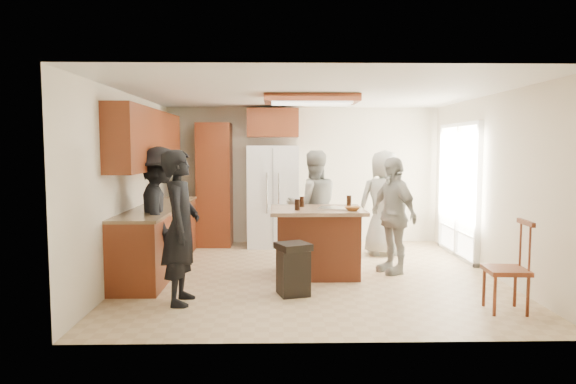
{
  "coord_description": "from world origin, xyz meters",
  "views": [
    {
      "loc": [
        -0.47,
        -7.01,
        1.77
      ],
      "look_at": [
        -0.32,
        0.09,
        1.15
      ],
      "focal_mm": 32.0,
      "sensor_mm": 36.0,
      "label": 1
    }
  ],
  "objects_px": {
    "person_side_right": "(393,215)",
    "refrigerator": "(273,196)",
    "person_behind_right": "(384,203)",
    "kitchen_island": "(317,241)",
    "spindle_chair": "(508,270)",
    "person_counter": "(160,213)",
    "person_front_left": "(181,227)",
    "person_behind_left": "(313,206)",
    "trash_bin": "(293,269)"
  },
  "relations": [
    {
      "from": "person_behind_right",
      "to": "person_counter",
      "type": "distance_m",
      "value": 3.63
    },
    {
      "from": "person_side_right",
      "to": "kitchen_island",
      "type": "xyz_separation_m",
      "value": [
        -1.08,
        -0.12,
        -0.34
      ]
    },
    {
      "from": "person_behind_left",
      "to": "person_counter",
      "type": "distance_m",
      "value": 2.38
    },
    {
      "from": "person_behind_right",
      "to": "kitchen_island",
      "type": "distance_m",
      "value": 1.82
    },
    {
      "from": "person_side_right",
      "to": "refrigerator",
      "type": "relative_size",
      "value": 0.91
    },
    {
      "from": "person_side_right",
      "to": "spindle_chair",
      "type": "height_order",
      "value": "person_side_right"
    },
    {
      "from": "person_front_left",
      "to": "trash_bin",
      "type": "height_order",
      "value": "person_front_left"
    },
    {
      "from": "person_side_right",
      "to": "person_counter",
      "type": "xyz_separation_m",
      "value": [
        -3.19,
        -0.3,
        0.07
      ]
    },
    {
      "from": "person_behind_right",
      "to": "person_counter",
      "type": "height_order",
      "value": "person_counter"
    },
    {
      "from": "person_side_right",
      "to": "refrigerator",
      "type": "bearing_deg",
      "value": -162.79
    },
    {
      "from": "person_behind_right",
      "to": "person_side_right",
      "type": "relative_size",
      "value": 1.05
    },
    {
      "from": "person_behind_right",
      "to": "kitchen_island",
      "type": "bearing_deg",
      "value": 43.76
    },
    {
      "from": "person_side_right",
      "to": "person_counter",
      "type": "distance_m",
      "value": 3.21
    },
    {
      "from": "person_behind_left",
      "to": "person_side_right",
      "type": "xyz_separation_m",
      "value": [
        1.07,
        -0.77,
        -0.04
      ]
    },
    {
      "from": "person_behind_right",
      "to": "kitchen_island",
      "type": "xyz_separation_m",
      "value": [
        -1.2,
        -1.31,
        -0.39
      ]
    },
    {
      "from": "person_behind_left",
      "to": "person_front_left",
      "type": "bearing_deg",
      "value": 42.4
    },
    {
      "from": "person_side_right",
      "to": "person_counter",
      "type": "relative_size",
      "value": 0.92
    },
    {
      "from": "person_side_right",
      "to": "kitchen_island",
      "type": "relative_size",
      "value": 1.28
    },
    {
      "from": "refrigerator",
      "to": "kitchen_island",
      "type": "bearing_deg",
      "value": -73.61
    },
    {
      "from": "person_behind_left",
      "to": "person_behind_right",
      "type": "relative_size",
      "value": 1.0
    },
    {
      "from": "person_behind_right",
      "to": "kitchen_island",
      "type": "relative_size",
      "value": 1.35
    },
    {
      "from": "trash_bin",
      "to": "refrigerator",
      "type": "bearing_deg",
      "value": 94.91
    },
    {
      "from": "kitchen_island",
      "to": "spindle_chair",
      "type": "relative_size",
      "value": 1.29
    },
    {
      "from": "person_behind_left",
      "to": "kitchen_island",
      "type": "height_order",
      "value": "person_behind_left"
    },
    {
      "from": "person_behind_right",
      "to": "refrigerator",
      "type": "distance_m",
      "value": 2.0
    },
    {
      "from": "person_behind_left",
      "to": "spindle_chair",
      "type": "relative_size",
      "value": 1.73
    },
    {
      "from": "person_behind_left",
      "to": "spindle_chair",
      "type": "bearing_deg",
      "value": 117.31
    },
    {
      "from": "spindle_chair",
      "to": "person_counter",
      "type": "bearing_deg",
      "value": 160.2
    },
    {
      "from": "person_front_left",
      "to": "person_behind_left",
      "type": "relative_size",
      "value": 1.01
    },
    {
      "from": "kitchen_island",
      "to": "person_counter",
      "type": "bearing_deg",
      "value": -175.2
    },
    {
      "from": "person_behind_left",
      "to": "person_counter",
      "type": "height_order",
      "value": "person_counter"
    },
    {
      "from": "person_front_left",
      "to": "person_behind_right",
      "type": "xyz_separation_m",
      "value": [
        2.84,
        2.57,
        -0.01
      ]
    },
    {
      "from": "person_side_right",
      "to": "person_behind_left",
      "type": "bearing_deg",
      "value": -148.88
    },
    {
      "from": "person_behind_left",
      "to": "refrigerator",
      "type": "bearing_deg",
      "value": -72.89
    },
    {
      "from": "person_front_left",
      "to": "trash_bin",
      "type": "bearing_deg",
      "value": -76.45
    },
    {
      "from": "person_front_left",
      "to": "person_counter",
      "type": "relative_size",
      "value": 0.98
    },
    {
      "from": "refrigerator",
      "to": "kitchen_island",
      "type": "height_order",
      "value": "refrigerator"
    },
    {
      "from": "person_front_left",
      "to": "person_counter",
      "type": "bearing_deg",
      "value": 24.49
    },
    {
      "from": "person_behind_right",
      "to": "spindle_chair",
      "type": "relative_size",
      "value": 1.73
    },
    {
      "from": "person_counter",
      "to": "kitchen_island",
      "type": "relative_size",
      "value": 1.39
    },
    {
      "from": "person_behind_right",
      "to": "refrigerator",
      "type": "bearing_deg",
      "value": -27.92
    },
    {
      "from": "trash_bin",
      "to": "person_side_right",
      "type": "bearing_deg",
      "value": 36.97
    },
    {
      "from": "spindle_chair",
      "to": "trash_bin",
      "type": "bearing_deg",
      "value": 163.68
    },
    {
      "from": "person_counter",
      "to": "kitchen_island",
      "type": "xyz_separation_m",
      "value": [
        2.12,
        0.18,
        -0.42
      ]
    },
    {
      "from": "person_behind_right",
      "to": "person_counter",
      "type": "bearing_deg",
      "value": 20.36
    },
    {
      "from": "person_counter",
      "to": "person_side_right",
      "type": "bearing_deg",
      "value": -101.43
    },
    {
      "from": "person_behind_left",
      "to": "trash_bin",
      "type": "relative_size",
      "value": 2.73
    },
    {
      "from": "person_counter",
      "to": "trash_bin",
      "type": "height_order",
      "value": "person_counter"
    },
    {
      "from": "person_side_right",
      "to": "trash_bin",
      "type": "relative_size",
      "value": 2.6
    },
    {
      "from": "trash_bin",
      "to": "spindle_chair",
      "type": "bearing_deg",
      "value": -16.32
    }
  ]
}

